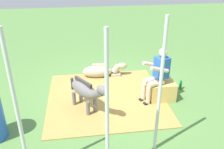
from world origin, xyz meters
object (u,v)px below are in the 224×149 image
person_seated (157,73)px  tent_pole_right (17,112)px  soda_bottle (181,84)px  hay_bale (161,90)px  pony_standing (86,90)px  tent_pole_left (160,90)px  pony_lying (101,71)px  tent_pole_mid (107,113)px

person_seated → tent_pole_right: 3.43m
person_seated → soda_bottle: (-0.84, -0.42, -0.60)m
hay_bale → soda_bottle: 0.78m
hay_bale → soda_bottle: bearing=-150.6°
soda_bottle → tent_pole_right: size_ratio=0.12×
pony_standing → tent_pole_right: 2.17m
hay_bale → tent_pole_right: bearing=34.6°
tent_pole_right → tent_pole_left: bearing=-172.0°
hay_bale → person_seated: size_ratio=0.46×
pony_standing → pony_lying: size_ratio=0.88×
pony_lying → tent_pole_left: 3.40m
hay_bale → tent_pole_mid: 2.94m
hay_bale → pony_lying: bearing=-46.4°
pony_standing → tent_pole_right: bearing=59.5°
pony_standing → tent_pole_mid: 2.11m
pony_standing → pony_lying: pony_standing is taller
pony_lying → tent_pole_left: bearing=102.5°
soda_bottle → tent_pole_mid: size_ratio=0.12×
hay_bale → pony_lying: hay_bale is taller
pony_standing → tent_pole_mid: tent_pole_mid is taller
tent_pole_mid → soda_bottle: bearing=-131.7°
pony_standing → tent_pole_left: (-1.20, 1.45, 0.73)m
tent_pole_right → tent_pole_mid: size_ratio=1.00×
pony_lying → soda_bottle: 2.32m
tent_pole_right → tent_pole_mid: 1.30m
pony_lying → tent_pole_mid: bearing=85.9°
pony_standing → soda_bottle: size_ratio=3.97×
pony_standing → soda_bottle: (-2.56, -0.64, -0.39)m
hay_bale → tent_pole_left: (0.68, 1.70, 1.02)m
hay_bale → tent_pole_mid: bearing=53.6°
pony_standing → tent_pole_mid: (-0.24, 1.97, 0.73)m
pony_lying → tent_pole_left: size_ratio=0.53×
tent_pole_left → tent_pole_right: (2.24, 0.31, 0.00)m
soda_bottle → tent_pole_mid: bearing=48.3°
tent_pole_left → tent_pole_right: bearing=8.0°
pony_standing → pony_lying: bearing=-106.5°
tent_pole_left → person_seated: bearing=-107.4°
pony_standing → tent_pole_left: bearing=129.7°
person_seated → pony_standing: size_ratio=1.14×
pony_lying → soda_bottle: size_ratio=4.49×
pony_standing → pony_lying: (-0.50, -1.70, -0.34)m
pony_lying → tent_pole_mid: size_ratio=0.53×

